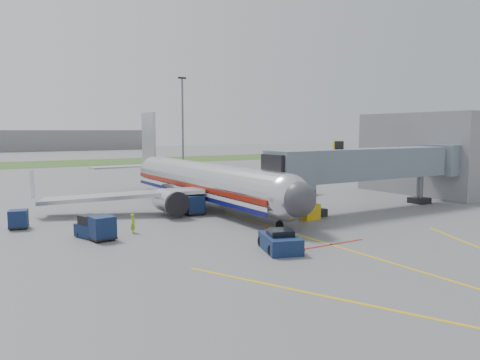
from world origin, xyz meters
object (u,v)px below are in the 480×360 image
baggage_tug (90,228)px  ramp_worker (133,224)px  pushback_tug (280,242)px  belt_loader (179,202)px  airliner (204,181)px

baggage_tug → ramp_worker: size_ratio=1.79×
pushback_tug → belt_loader: bearing=85.6°
baggage_tug → pushback_tug: bearing=-47.2°
pushback_tug → ramp_worker: (-6.44, 10.25, 0.15)m
airliner → belt_loader: 3.36m
airliner → belt_loader: bearing=162.4°
airliner → baggage_tug: airliner is taller
airliner → pushback_tug: size_ratio=9.12×
baggage_tug → ramp_worker: bearing=-2.8°
baggage_tug → belt_loader: size_ratio=0.57×
airliner → pushback_tug: 19.28m
baggage_tug → belt_loader: (11.14, 9.14, -0.18)m
baggage_tug → belt_loader: belt_loader is taller
belt_loader → airliner: bearing=-17.6°
airliner → pushback_tug: bearing=-102.1°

